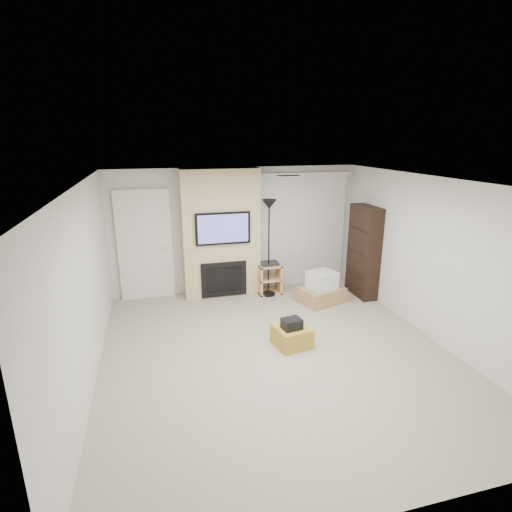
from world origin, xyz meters
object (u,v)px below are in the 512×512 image
object	(u,v)px
ottoman	(292,336)
bookshelf	(364,251)
floor_lamp	(269,221)
av_stand	(269,277)
box_stack	(322,290)

from	to	relation	value
ottoman	bookshelf	size ratio (longest dim) A/B	0.28
floor_lamp	bookshelf	distance (m)	1.97
av_stand	bookshelf	size ratio (longest dim) A/B	0.37
ottoman	av_stand	bearing A→B (deg)	82.49
bookshelf	ottoman	bearing A→B (deg)	-142.23
ottoman	box_stack	size ratio (longest dim) A/B	0.48
box_stack	bookshelf	world-z (taller)	bookshelf
floor_lamp	av_stand	bearing A→B (deg)	64.92
av_stand	box_stack	xyz separation A→B (m)	(0.86, -0.66, -0.12)
av_stand	floor_lamp	bearing A→B (deg)	-115.08
floor_lamp	av_stand	size ratio (longest dim) A/B	2.92
av_stand	box_stack	size ratio (longest dim) A/B	0.63
av_stand	box_stack	world-z (taller)	av_stand
floor_lamp	bookshelf	bearing A→B (deg)	-14.04
ottoman	floor_lamp	size ratio (longest dim) A/B	0.26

